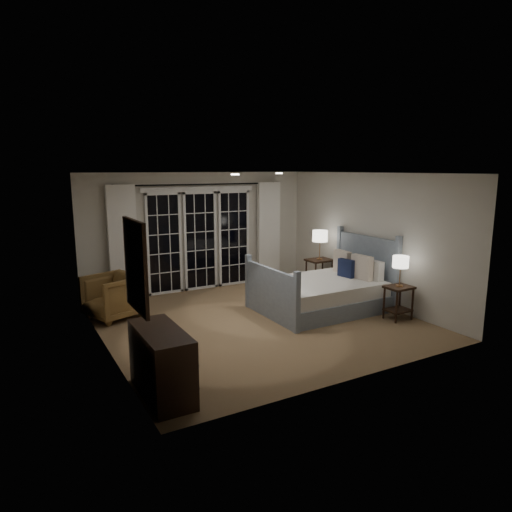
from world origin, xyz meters
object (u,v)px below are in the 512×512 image
nightstand_left (398,298)px  lamp_right (320,236)px  armchair (113,296)px  lamp_left (401,262)px  dresser (162,363)px  nightstand_right (319,270)px  bed (323,292)px

nightstand_left → lamp_right: size_ratio=0.95×
nightstand_left → armchair: bearing=149.8°
lamp_left → dresser: (-4.41, -0.62, -0.61)m
nightstand_left → lamp_right: 2.36m
nightstand_right → lamp_right: (0.00, 0.00, 0.72)m
lamp_right → armchair: size_ratio=0.73×
bed → armchair: bed is taller
nightstand_right → lamp_left: 2.29m
bed → dresser: bearing=-154.7°
bed → nightstand_right: bearing=56.4°
nightstand_left → lamp_left: size_ratio=1.12×
bed → dresser: 4.03m
lamp_right → bed: bearing=-123.6°
lamp_right → dresser: (-4.39, -2.84, -0.78)m
nightstand_left → nightstand_right: (-0.02, 2.22, 0.06)m
lamp_right → dresser: size_ratio=0.55×
lamp_right → armchair: bearing=176.4°
nightstand_left → nightstand_right: bearing=90.6°
armchair → lamp_right: bearing=66.6°
lamp_right → nightstand_left: bearing=-89.4°
nightstand_right → armchair: size_ratio=0.80×
nightstand_right → lamp_right: 0.72m
bed → armchair: size_ratio=2.63×
nightstand_right → nightstand_left: bearing=-89.4°
dresser → nightstand_right: bearing=32.9°
bed → nightstand_left: size_ratio=3.79×
bed → lamp_right: 1.58m
nightstand_left → nightstand_right: 2.22m
lamp_left → armchair: lamp_left is taller
lamp_left → lamp_right: bearing=90.6°
bed → nightstand_left: bearing=-55.2°
bed → lamp_left: (0.77, -1.10, 0.68)m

